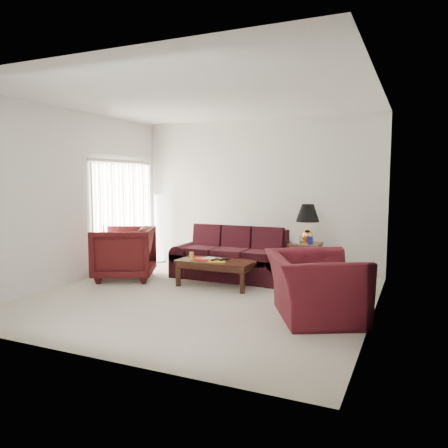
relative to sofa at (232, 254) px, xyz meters
The scene contains 19 objects.
floor 1.43m from the sofa, 87.48° to the right, with size 5.00×5.00×0.00m, color beige.
blinds 2.44m from the sofa, behind, with size 0.10×2.00×2.16m, color silver.
sofa is the anchor object (origin of this frame).
throw_pillow 0.95m from the sofa, 135.81° to the left, with size 0.38×0.11×0.38m, color black.
end_table 1.32m from the sofa, 26.84° to the left, with size 0.59×0.59×0.64m, color #522C1C, non-canonical shape.
table_lamp 1.48m from the sofa, 27.23° to the left, with size 0.42×0.42×0.71m, color #EA9949, non-canonical shape.
clock 1.18m from the sofa, 24.53° to the left, with size 0.14×0.05×0.14m, color #AEAEB2.
blue_canister 1.42m from the sofa, 19.72° to the left, with size 0.09×0.09×0.14m, color navy.
picture_frame 1.31m from the sofa, 38.40° to the left, with size 0.12×0.02×0.15m, color silver.
floor_lamp 2.25m from the sofa, 158.68° to the left, with size 0.24×0.24×1.49m, color white, non-canonical shape.
armchair_left 1.97m from the sofa, 154.85° to the right, with size 1.01×1.04×0.95m, color #3B0D0F.
armchair_right 2.50m from the sofa, 41.72° to the right, with size 1.29×1.13×0.84m, color #4A1119.
coffee_table 0.69m from the sofa, 92.05° to the right, with size 1.28×0.64×0.45m, color black, non-canonical shape.
magazine_red 0.73m from the sofa, 108.87° to the right, with size 0.28×0.21×0.02m, color red.
magazine_white 0.61m from the sofa, 104.05° to the right, with size 0.28×0.21×0.02m, color silver.
magazine_orange 0.78m from the sofa, 86.52° to the right, with size 0.28×0.21×0.02m, color #C28E16.
remote_a 0.74m from the sofa, 90.00° to the right, with size 0.05×0.18×0.02m, color black.
remote_b 0.69m from the sofa, 78.40° to the right, with size 0.05×0.19×0.02m, color black.
yellow_glass 0.90m from the sofa, 117.87° to the right, with size 0.08×0.08×0.13m, color gold.
Camera 1 is at (3.01, -5.85, 1.81)m, focal length 35.00 mm.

